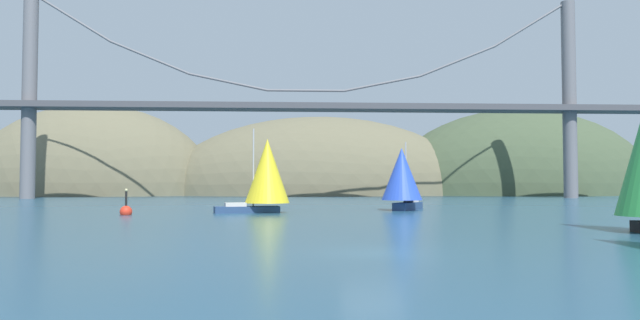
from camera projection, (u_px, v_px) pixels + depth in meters
name	position (u px, v px, depth m)	size (l,w,h in m)	color
ground_plane	(373.00, 253.00, 23.55)	(360.00, 360.00, 0.00)	navy
headland_center	(320.00, 195.00, 158.50)	(84.88, 44.00, 42.19)	#6B664C
headland_right	(520.00, 195.00, 161.40)	(74.01, 44.00, 47.03)	#425138
headland_left	(94.00, 195.00, 155.34)	(64.95, 44.00, 47.92)	#6B664C
suspension_bridge	(306.00, 103.00, 119.15)	(145.54, 6.00, 41.23)	slate
sailboat_blue_spinnaker	(402.00, 176.00, 62.81)	(6.05, 7.35, 7.38)	navy
sailboat_yellow_sail	(266.00, 173.00, 58.00)	(7.86, 5.27, 8.26)	navy
channel_buoy	(126.00, 211.00, 53.30)	(1.10, 1.10, 2.64)	red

